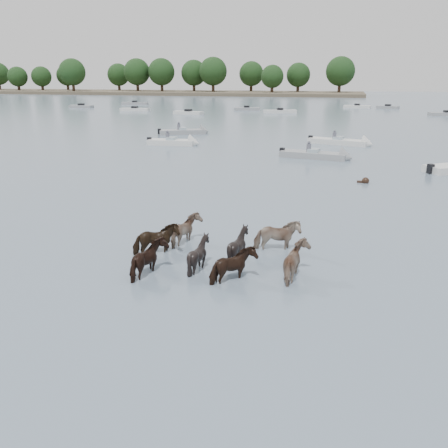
# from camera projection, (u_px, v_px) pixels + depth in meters

# --- Properties ---
(ground) EXTENTS (400.00, 400.00, 0.00)m
(ground) POSITION_uv_depth(u_px,v_px,m) (169.00, 278.00, 14.92)
(ground) COLOR slate
(ground) RESTS_ON ground
(shoreline) EXTENTS (160.00, 30.00, 1.00)m
(shoreline) POSITION_uv_depth(u_px,v_px,m) (137.00, 92.00, 169.88)
(shoreline) COLOR #4C4233
(shoreline) RESTS_ON ground
(pony_herd) EXTENTS (6.89, 4.76, 1.42)m
(pony_herd) POSITION_uv_depth(u_px,v_px,m) (218.00, 251.00, 16.00)
(pony_herd) COLOR black
(pony_herd) RESTS_ON ground
(swimming_pony) EXTENTS (0.72, 0.44, 0.44)m
(swimming_pony) POSITION_uv_depth(u_px,v_px,m) (365.00, 181.00, 28.18)
(swimming_pony) COLOR black
(swimming_pony) RESTS_ON ground
(motorboat_a) EXTENTS (5.09, 1.89, 1.92)m
(motorboat_a) POSITION_uv_depth(u_px,v_px,m) (179.00, 143.00, 43.63)
(motorboat_a) COLOR silver
(motorboat_a) RESTS_ON ground
(motorboat_b) EXTENTS (5.87, 2.56, 1.92)m
(motorboat_b) POSITION_uv_depth(u_px,v_px,m) (323.00, 156.00, 36.38)
(motorboat_b) COLOR gray
(motorboat_b) RESTS_ON ground
(motorboat_c) EXTENTS (6.23, 3.28, 1.92)m
(motorboat_c) POSITION_uv_depth(u_px,v_px,m) (347.00, 142.00, 43.69)
(motorboat_c) COLOR silver
(motorboat_c) RESTS_ON ground
(motorboat_f) EXTENTS (5.67, 3.94, 1.92)m
(motorboat_f) POSITION_uv_depth(u_px,v_px,m) (189.00, 132.00, 52.05)
(motorboat_f) COLOR gray
(motorboat_f) RESTS_ON ground
(distant_flotilla) EXTENTS (100.30, 27.65, 0.93)m
(distant_flotilla) POSITION_uv_depth(u_px,v_px,m) (311.00, 110.00, 85.31)
(distant_flotilla) COLOR gray
(distant_flotilla) RESTS_ON ground
(treeline) EXTENTS (152.70, 23.96, 12.48)m
(treeline) POSITION_uv_depth(u_px,v_px,m) (145.00, 73.00, 168.27)
(treeline) COLOR #382619
(treeline) RESTS_ON ground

